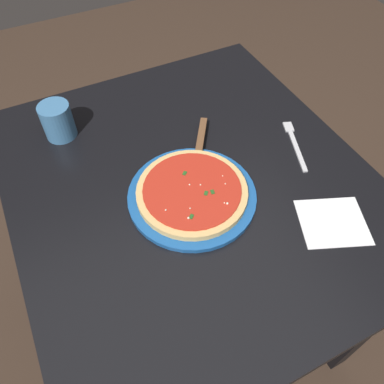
{
  "coord_description": "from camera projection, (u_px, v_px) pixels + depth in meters",
  "views": [
    {
      "loc": [
        -0.55,
        0.27,
        1.46
      ],
      "look_at": [
        -0.05,
        0.02,
        0.76
      ],
      "focal_mm": 35.9,
      "sensor_mm": 36.0,
      "label": 1
    }
  ],
  "objects": [
    {
      "name": "serving_plate",
      "position": [
        192.0,
        196.0,
        0.91
      ],
      "size": [
        0.31,
        0.31,
        0.01
      ],
      "primitive_type": "cylinder",
      "color": "#195199",
      "rests_on": "restaurant_table"
    },
    {
      "name": "cup_tall_drink",
      "position": [
        58.0,
        121.0,
        1.01
      ],
      "size": [
        0.08,
        0.08,
        0.1
      ],
      "primitive_type": "cylinder",
      "color": "teal",
      "rests_on": "restaurant_table"
    },
    {
      "name": "ground_plane",
      "position": [
        191.0,
        301.0,
        1.53
      ],
      "size": [
        5.0,
        5.0,
        0.0
      ],
      "primitive_type": "plane",
      "color": "#38281E"
    },
    {
      "name": "pizza_server",
      "position": [
        200.0,
        147.0,
        1.0
      ],
      "size": [
        0.21,
        0.16,
        0.01
      ],
      "color": "silver",
      "rests_on": "serving_plate"
    },
    {
      "name": "fork",
      "position": [
        294.0,
        143.0,
        1.03
      ],
      "size": [
        0.18,
        0.08,
        0.0
      ],
      "color": "silver",
      "rests_on": "restaurant_table"
    },
    {
      "name": "pizza",
      "position": [
        192.0,
        191.0,
        0.9
      ],
      "size": [
        0.26,
        0.26,
        0.02
      ],
      "color": "#DBB26B",
      "rests_on": "serving_plate"
    },
    {
      "name": "napkin_folded_right",
      "position": [
        333.0,
        222.0,
        0.87
      ],
      "size": [
        0.18,
        0.19,
        0.0
      ],
      "primitive_type": "cube",
      "rotation": [
        0.0,
        0.0,
        -0.39
      ],
      "color": "white",
      "rests_on": "restaurant_table"
    },
    {
      "name": "restaurant_table",
      "position": [
        191.0,
        212.0,
        1.05
      ],
      "size": [
        0.98,
        0.86,
        0.74
      ],
      "color": "black",
      "rests_on": "ground_plane"
    }
  ]
}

